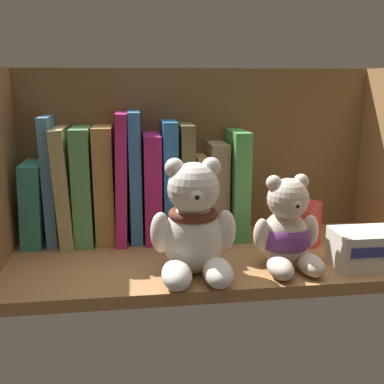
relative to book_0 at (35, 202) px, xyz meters
The scene contains 19 objects.
shelf_board 33.65cm from the book_0, 19.96° to the right, with size 67.71×28.58×2.00cm, color #9E7042.
shelf_back_panel 31.67cm from the book_0, ahead, with size 70.11×1.20×33.69cm, color brown.
book_0 is the anchor object (origin of this frame).
book_1 5.15cm from the book_0, ahead, with size 1.88×9.92×23.30cm, color #5692CA.
book_2 6.48cm from the book_0, ahead, with size 2.36×13.85×21.32cm, color tan.
book_3 9.47cm from the book_0, ahead, with size 3.28×12.45×21.31cm, color #569855.
book_4 13.15cm from the book_0, ahead, with size 3.47×10.67×21.41cm, color #AC8446.
book_5 16.54cm from the book_0, ahead, with size 2.00×13.65×23.91cm, color #AF2165.
book_6 18.99cm from the book_0, ahead, with size 2.16×10.83×24.05cm, color teal.
book_7 21.66cm from the book_0, ahead, with size 3.10×13.13×19.98cm, color #971A56.
book_8 25.12cm from the book_0, ahead, with size 2.70×10.08×22.26cm, color #296FAF.
book_9 28.10cm from the book_0, ahead, with size 2.51×11.91×21.74cm, color brown.
book_10 30.73cm from the book_0, ahead, with size 2.26×9.87×15.66cm, color tan.
book_11 34.03cm from the book_0, ahead, with size 3.40×9.43×18.04cm, color #8C7756.
book_12 37.76cm from the book_0, ahead, with size 3.06×13.51×20.41cm, color #449042.
teddy_bear_larger 33.07cm from the book_0, 35.39° to the right, with size 13.21×13.33×18.27cm.
teddy_bear_smaller 45.82cm from the book_0, 23.36° to the right, with size 11.16×11.75×15.17cm.
pillar_candle 49.96cm from the book_0, ahead, with size 5.76×5.76×7.86cm, color #C63833.
small_product_box 58.98cm from the book_0, 19.04° to the right, with size 11.42×7.65×5.89cm.
Camera 1 is at (-12.61, -73.89, 31.31)cm, focal length 42.91 mm.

